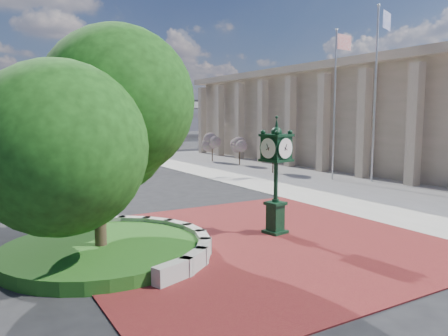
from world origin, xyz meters
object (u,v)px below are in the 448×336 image
at_px(street_lamp_near, 107,110).
at_px(flagpole_b, 375,93).
at_px(street_lamp_far, 47,112).
at_px(flagpole_a, 335,104).
at_px(parked_car, 91,148).
at_px(post_clock, 276,171).

bearing_deg(street_lamp_near, flagpole_b, -63.08).
height_order(flagpole_b, street_lamp_far, flagpole_b).
xyz_separation_m(flagpole_a, flagpole_b, (1.69, -1.91, 0.70)).
relative_size(flagpole_a, flagpole_b, 0.88).
xyz_separation_m(parked_car, street_lamp_far, (-3.94, 2.94, 4.01)).
height_order(flagpole_a, street_lamp_far, flagpole_a).
bearing_deg(flagpole_b, flagpole_a, 131.52).
distance_m(parked_car, flagpole_b, 32.26).
bearing_deg(street_lamp_far, flagpole_b, -65.43).
bearing_deg(flagpole_a, flagpole_b, -48.48).
relative_size(flagpole_a, street_lamp_far, 1.23).
relative_size(flagpole_a, street_lamp_near, 1.21).
relative_size(flagpole_b, street_lamp_far, 1.40).
height_order(post_clock, street_lamp_near, street_lamp_near).
xyz_separation_m(post_clock, street_lamp_near, (2.12, 29.24, 2.52)).
distance_m(post_clock, flagpole_b, 15.53).
height_order(flagpole_b, street_lamp_near, flagpole_b).
bearing_deg(flagpole_a, street_lamp_near, 115.29).
bearing_deg(parked_car, street_lamp_near, -102.06).
bearing_deg(flagpole_b, street_lamp_near, 116.92).
bearing_deg(post_clock, parked_car, 86.39).
distance_m(post_clock, street_lamp_near, 29.43).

